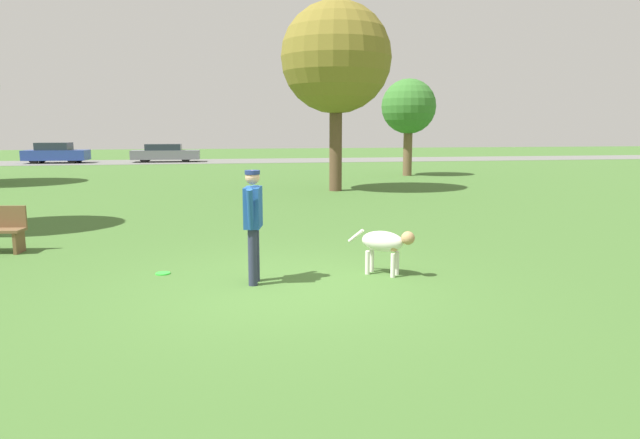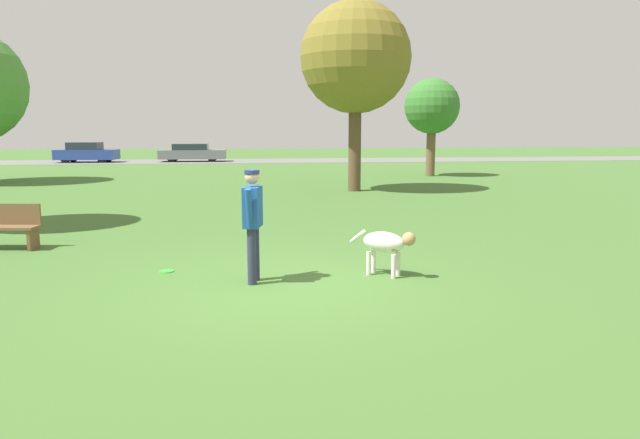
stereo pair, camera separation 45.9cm
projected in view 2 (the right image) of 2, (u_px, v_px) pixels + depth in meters
ground_plane at (282, 287)px, 8.11m from camera, size 120.00×120.00×0.00m
far_road_strip at (251, 161)px, 40.60m from camera, size 120.00×6.00×0.01m
person at (253, 217)px, 8.21m from camera, size 0.31×0.68×1.65m
dog at (387, 244)px, 8.65m from camera, size 0.93×0.78×0.71m
frisbee at (166, 271)px, 8.97m from camera, size 0.23×0.23×0.02m
tree_mid_center at (356, 58)px, 20.07m from camera, size 3.92×3.92×6.70m
tree_far_right at (432, 107)px, 26.96m from camera, size 2.61×2.61×4.62m
parked_car_blue at (87, 153)px, 38.75m from camera, size 4.04×2.00×1.36m
parked_car_grey at (192, 153)px, 39.66m from camera, size 4.58×1.82×1.24m
park_bench at (1, 225)px, 10.66m from camera, size 1.44×0.61×0.84m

